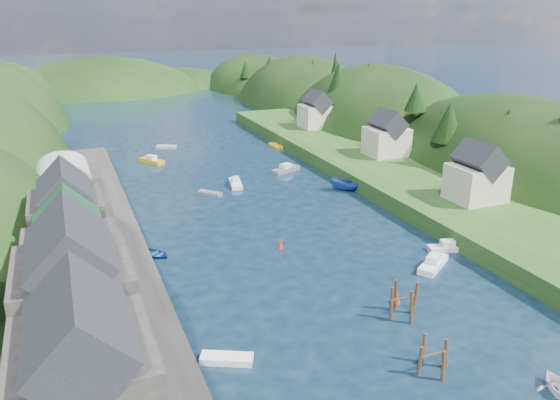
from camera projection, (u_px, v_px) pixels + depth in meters
name	position (u px, v px, depth m)	size (l,w,h in m)	color
ground	(231.00, 182.00, 92.16)	(600.00, 600.00, 0.00)	black
hillside_right	(379.00, 162.00, 132.45)	(36.00, 245.56, 48.00)	black
far_hills	(137.00, 117.00, 204.52)	(103.00, 68.00, 44.00)	black
hill_trees	(202.00, 103.00, 101.33)	(92.10, 150.78, 12.72)	black
quay_left	(97.00, 279.00, 57.10)	(12.00, 110.00, 2.00)	#2D2B28
terrace_left_grass	(23.00, 289.00, 54.53)	(12.00, 110.00, 2.50)	#234719
quayside_buildings	(76.00, 290.00, 42.47)	(8.00, 35.84, 12.90)	#2D2B28
boat_sheds	(65.00, 190.00, 71.57)	(7.00, 21.00, 7.50)	#2D2D30
terrace_right	(390.00, 175.00, 91.90)	(16.00, 120.00, 2.40)	#234719
right_bank_cottages	(381.00, 136.00, 98.70)	(9.00, 59.24, 8.41)	beige
piling_cluster_near	(433.00, 360.00, 43.92)	(3.10, 2.90, 3.27)	#382314
piling_cluster_far	(403.00, 303.00, 51.66)	(3.17, 2.96, 3.93)	#382314
channel_buoy_near	(397.00, 299.00, 54.24)	(0.70, 0.70, 1.10)	red
channel_buoy_far	(281.00, 244.00, 66.77)	(0.70, 0.70, 1.10)	red
moored_boats	(309.00, 212.00, 76.86)	(38.29, 92.49, 2.20)	navy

